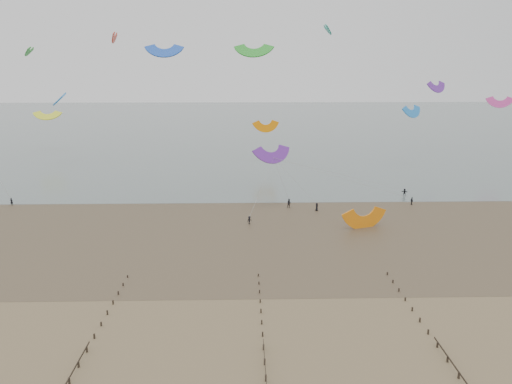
# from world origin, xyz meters

# --- Properties ---
(ground) EXTENTS (500.00, 500.00, 0.00)m
(ground) POSITION_xyz_m (0.00, 0.00, 0.00)
(ground) COLOR brown
(ground) RESTS_ON ground
(sea_and_shore) EXTENTS (500.00, 665.00, 0.03)m
(sea_and_shore) POSITION_xyz_m (-4.08, 34.40, 0.01)
(sea_and_shore) COLOR #475654
(sea_and_shore) RESTS_ON ground
(kitesurfer_lead) EXTENTS (0.62, 0.43, 1.63)m
(kitesurfer_lead) POSITION_xyz_m (-46.39, 49.39, 0.82)
(kitesurfer_lead) COLOR black
(kitesurfer_lead) RESTS_ON ground
(kitesurfers) EXTENTS (143.28, 21.47, 1.86)m
(kitesurfers) POSITION_xyz_m (19.04, 47.37, 0.83)
(kitesurfers) COLOR black
(kitesurfers) RESTS_ON ground
(grounded_kite) EXTENTS (9.04, 8.04, 4.13)m
(grounded_kite) POSITION_xyz_m (23.63, 32.84, 0.00)
(grounded_kite) COLOR orange
(grounded_kite) RESTS_ON ground
(kites_airborne) EXTENTS (247.24, 112.12, 39.62)m
(kites_airborne) POSITION_xyz_m (-10.62, 91.11, 19.86)
(kites_airborne) COLOR purple
(kites_airborne) RESTS_ON ground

